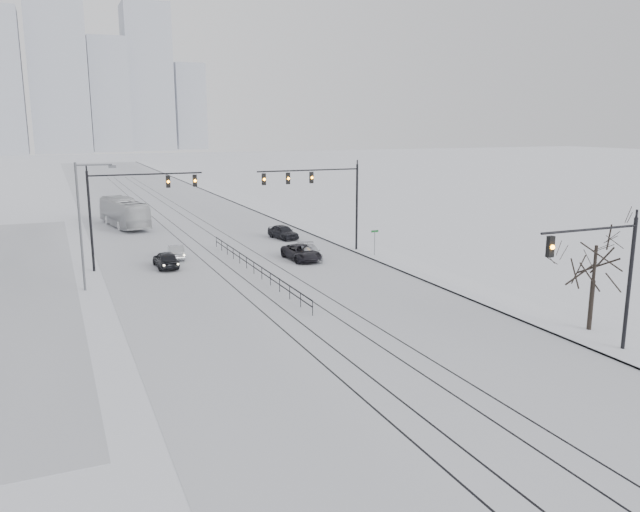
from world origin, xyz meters
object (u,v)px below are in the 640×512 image
at_px(sedan_nb_front, 301,253).
at_px(sedan_nb_right, 310,253).
at_px(bare_tree, 596,254).
at_px(sedan_nb_far, 283,232).
at_px(box_truck, 124,213).
at_px(sedan_sb_outer, 176,252).
at_px(traffic_mast_near, 608,268).
at_px(sedan_sb_inner, 166,260).

relative_size(sedan_nb_front, sedan_nb_right, 1.14).
bearing_deg(bare_tree, sedan_nb_far, 99.58).
xyz_separation_m(bare_tree, sedan_nb_right, (-7.12, 24.24, -3.88)).
distance_m(sedan_nb_right, box_truck, 27.94).
bearing_deg(sedan_nb_front, box_truck, 113.22).
bearing_deg(box_truck, sedan_sb_outer, 86.92).
bearing_deg(sedan_sb_outer, sedan_nb_right, 162.07).
relative_size(bare_tree, box_truck, 0.52).
xyz_separation_m(bare_tree, box_truck, (-19.91, 49.07, -2.87)).
height_order(sedan_nb_front, sedan_nb_right, sedan_nb_front).
distance_m(traffic_mast_near, sedan_nb_right, 27.92).
bearing_deg(sedan_nb_far, box_truck, 123.41).
xyz_separation_m(sedan_nb_front, box_truck, (-12.00, 24.84, 0.95)).
distance_m(sedan_sb_outer, sedan_nb_far, 13.09).
bearing_deg(sedan_nb_far, sedan_nb_front, -112.08).
bearing_deg(sedan_sb_outer, sedan_nb_far, -148.78).
relative_size(sedan_sb_inner, sedan_sb_outer, 1.10).
relative_size(traffic_mast_near, sedan_nb_far, 1.66).
height_order(bare_tree, sedan_sb_outer, bare_tree).
bearing_deg(sedan_sb_outer, box_truck, -76.97).
bearing_deg(box_truck, sedan_nb_far, 124.87).
bearing_deg(sedan_sb_outer, bare_tree, 128.21).
distance_m(sedan_sb_inner, sedan_nb_right, 12.18).
bearing_deg(sedan_nb_front, bare_tree, -74.48).
height_order(sedan_sb_inner, sedan_nb_front, sedan_sb_inner).
bearing_deg(sedan_sb_inner, bare_tree, 125.15).
xyz_separation_m(sedan_sb_inner, sedan_nb_right, (12.07, -1.61, -0.08)).
xyz_separation_m(sedan_nb_front, sedan_nb_far, (2.08, 10.32, 0.05)).
distance_m(traffic_mast_near, box_truck, 55.01).
bearing_deg(traffic_mast_near, sedan_sb_outer, 115.51).
bearing_deg(sedan_nb_far, traffic_mast_near, -95.50).
bearing_deg(sedan_nb_right, sedan_sb_inner, -176.52).
bearing_deg(sedan_nb_right, sedan_nb_front, -167.90).
xyz_separation_m(sedan_sb_inner, sedan_nb_front, (11.28, -1.63, -0.03)).
xyz_separation_m(traffic_mast_near, sedan_nb_front, (-5.50, 27.23, -3.90)).
bearing_deg(sedan_nb_right, sedan_nb_far, 93.94).
height_order(sedan_sb_inner, sedan_nb_right, sedan_sb_inner).
relative_size(bare_tree, sedan_nb_front, 1.27).
distance_m(traffic_mast_near, sedan_nb_far, 37.90).
xyz_separation_m(bare_tree, sedan_nb_front, (-7.91, 24.22, -3.82)).
bearing_deg(sedan_sb_inner, traffic_mast_near, 118.74).
relative_size(sedan_sb_outer, sedan_nb_far, 0.88).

